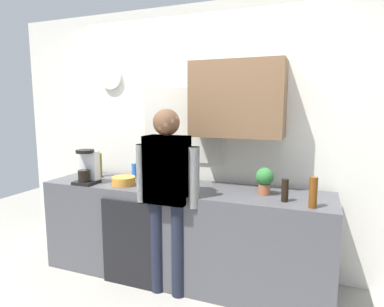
% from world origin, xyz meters
% --- Properties ---
extents(ground_plane, '(8.00, 8.00, 0.00)m').
position_xyz_m(ground_plane, '(0.00, 0.00, 0.00)').
color(ground_plane, '#9E998E').
extents(kitchen_counter, '(2.69, 0.64, 0.88)m').
position_xyz_m(kitchen_counter, '(0.00, 0.30, 0.44)').
color(kitchen_counter, '#4C4C51').
rests_on(kitchen_counter, ground_plane).
extents(dishwasher_panel, '(0.56, 0.02, 0.79)m').
position_xyz_m(dishwasher_panel, '(-0.36, -0.03, 0.40)').
color(dishwasher_panel, black).
rests_on(dishwasher_panel, ground_plane).
extents(back_wall_assembly, '(4.29, 0.42, 2.60)m').
position_xyz_m(back_wall_assembly, '(0.06, 0.70, 1.36)').
color(back_wall_assembly, silver).
rests_on(back_wall_assembly, ground_plane).
extents(coffee_maker, '(0.20, 0.20, 0.33)m').
position_xyz_m(coffee_maker, '(-0.90, 0.11, 1.03)').
color(coffee_maker, black).
rests_on(coffee_maker, kitchen_counter).
extents(bottle_dark_sauce, '(0.06, 0.06, 0.18)m').
position_xyz_m(bottle_dark_sauce, '(0.94, 0.17, 0.97)').
color(bottle_dark_sauce, black).
rests_on(bottle_dark_sauce, kitchen_counter).
extents(bottle_amber_beer, '(0.06, 0.06, 0.23)m').
position_xyz_m(bottle_amber_beer, '(1.14, 0.08, 1.00)').
color(bottle_amber_beer, brown).
rests_on(bottle_amber_beer, kitchen_counter).
extents(bottle_olive_oil, '(0.06, 0.06, 0.25)m').
position_xyz_m(bottle_olive_oil, '(-0.98, 0.40, 1.01)').
color(bottle_olive_oil, olive).
rests_on(bottle_olive_oil, kitchen_counter).
extents(bottle_clear_soda, '(0.09, 0.09, 0.28)m').
position_xyz_m(bottle_clear_soda, '(-0.10, 0.27, 1.02)').
color(bottle_clear_soda, '#2D8C33').
rests_on(bottle_clear_soda, kitchen_counter).
extents(bottle_red_vinegar, '(0.06, 0.06, 0.22)m').
position_xyz_m(bottle_red_vinegar, '(-1.03, 0.29, 0.99)').
color(bottle_red_vinegar, maroon).
rests_on(bottle_red_vinegar, kitchen_counter).
extents(cup_yellow_cup, '(0.07, 0.07, 0.08)m').
position_xyz_m(cup_yellow_cup, '(-0.38, 0.31, 0.92)').
color(cup_yellow_cup, yellow).
rests_on(cup_yellow_cup, kitchen_counter).
extents(mixing_bowl, '(0.22, 0.22, 0.08)m').
position_xyz_m(mixing_bowl, '(-0.53, 0.17, 0.92)').
color(mixing_bowl, orange).
rests_on(mixing_bowl, kitchen_counter).
extents(potted_plant, '(0.15, 0.15, 0.23)m').
position_xyz_m(potted_plant, '(0.76, 0.32, 1.01)').
color(potted_plant, '#9E5638').
rests_on(potted_plant, kitchen_counter).
extents(dish_soap, '(0.06, 0.06, 0.18)m').
position_xyz_m(dish_soap, '(-0.62, 0.50, 0.96)').
color(dish_soap, blue).
rests_on(dish_soap, kitchen_counter).
extents(person_at_sink, '(0.57, 0.22, 1.60)m').
position_xyz_m(person_at_sink, '(0.00, 0.00, 0.95)').
color(person_at_sink, brown).
rests_on(person_at_sink, ground_plane).
extents(person_guest, '(0.57, 0.22, 1.60)m').
position_xyz_m(person_guest, '(0.00, 0.00, 0.95)').
color(person_guest, '#3F4766').
rests_on(person_guest, ground_plane).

